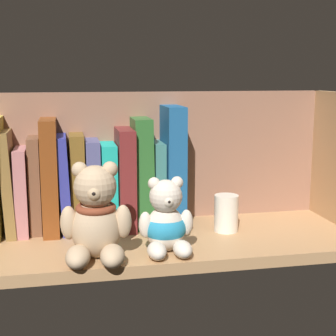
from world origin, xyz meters
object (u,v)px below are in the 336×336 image
(book_2, at_px, (10,181))
(book_7, at_px, (77,181))
(book_3, at_px, (23,189))
(book_12, at_px, (156,182))
(book_8, at_px, (93,183))
(book_13, at_px, (171,165))
(book_5, at_px, (50,174))
(book_11, at_px, (141,171))
(book_9, at_px, (108,184))
(teddy_bear_larger, at_px, (96,218))
(book_6, at_px, (64,182))
(book_4, at_px, (36,184))
(book_10, at_px, (124,177))
(pillar_candle, at_px, (226,213))
(teddy_bear_smaller, at_px, (166,223))

(book_2, distance_m, book_7, 0.12)
(book_2, relative_size, book_3, 1.21)
(book_2, bearing_deg, book_12, 0.00)
(book_3, xyz_separation_m, book_8, (0.13, 0.00, 0.01))
(book_2, bearing_deg, book_13, 0.00)
(book_5, xyz_separation_m, book_11, (0.17, 0.00, -0.00))
(book_11, bearing_deg, book_9, 180.00)
(book_11, height_order, teddy_bear_larger, book_11)
(book_3, relative_size, book_6, 0.88)
(book_11, xyz_separation_m, book_12, (0.03, 0.00, -0.02))
(book_12, bearing_deg, book_5, 180.00)
(book_4, bearing_deg, book_12, 0.00)
(book_3, distance_m, book_12, 0.25)
(book_2, xyz_separation_m, book_8, (0.15, 0.00, -0.01))
(book_5, distance_m, book_11, 0.17)
(book_10, height_order, book_12, book_10)
(book_9, bearing_deg, book_11, 0.00)
(book_4, bearing_deg, book_10, 0.00)
(book_5, distance_m, book_13, 0.23)
(book_8, distance_m, book_9, 0.03)
(book_11, distance_m, pillar_candle, 0.18)
(book_11, relative_size, teddy_bear_smaller, 1.66)
(book_6, bearing_deg, book_7, 0.00)
(book_7, xyz_separation_m, teddy_bear_smaller, (0.14, -0.17, -0.04))
(book_8, height_order, pillar_candle, book_8)
(book_6, bearing_deg, book_3, -180.00)
(book_5, distance_m, book_10, 0.14)
(book_10, relative_size, book_12, 1.17)
(book_2, xyz_separation_m, book_13, (0.30, 0.00, 0.02))
(book_6, height_order, book_7, same)
(book_10, distance_m, pillar_candle, 0.21)
(book_9, distance_m, book_10, 0.03)
(book_10, relative_size, pillar_candle, 2.76)
(book_5, relative_size, teddy_bear_larger, 1.35)
(book_3, height_order, teddy_bear_larger, book_3)
(book_2, bearing_deg, teddy_bear_smaller, -33.22)
(book_7, distance_m, teddy_bear_larger, 0.18)
(book_4, bearing_deg, book_2, -180.00)
(book_11, distance_m, book_12, 0.04)
(book_4, xyz_separation_m, book_9, (0.13, 0.00, -0.01))
(book_5, distance_m, book_7, 0.05)
(book_7, height_order, book_11, book_11)
(book_8, height_order, book_13, book_13)
(book_6, xyz_separation_m, book_8, (0.05, -0.00, -0.01))
(teddy_bear_larger, bearing_deg, book_9, 79.13)
(book_6, bearing_deg, book_10, 0.00)
(book_3, bearing_deg, book_12, 0.00)
(book_2, relative_size, teddy_bear_larger, 1.22)
(book_11, xyz_separation_m, teddy_bear_smaller, (0.02, -0.17, -0.05))
(pillar_candle, bearing_deg, book_11, 150.88)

